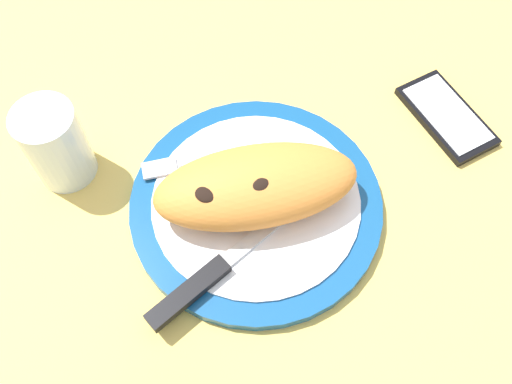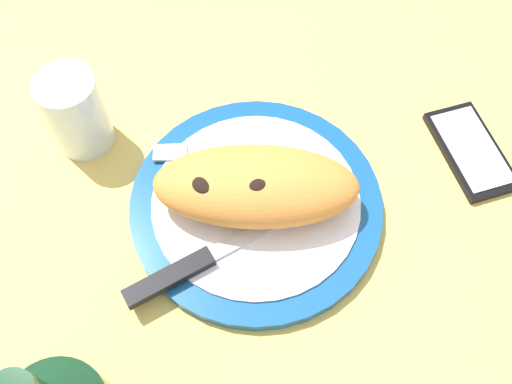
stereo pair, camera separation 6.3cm
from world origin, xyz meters
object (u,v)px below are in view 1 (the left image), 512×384
object	(u,v)px
calzone	(254,187)
fork	(202,160)
knife	(212,274)
smartphone	(446,116)
plate	(256,205)
water_glass	(57,148)

from	to	relation	value
calzone	fork	xyz separation A→B (cm)	(3.53, -7.45, -3.15)
calzone	knife	size ratio (longest dim) A/B	1.05
calzone	smartphone	world-z (taller)	calzone
plate	water_glass	bearing A→B (deg)	-35.84
knife	water_glass	world-z (taller)	water_glass
knife	calzone	bearing A→B (deg)	-138.90
calzone	water_glass	bearing A→B (deg)	-36.44
knife	fork	bearing A→B (deg)	-105.42
fork	smartphone	distance (cm)	31.27
knife	smartphone	world-z (taller)	knife
fork	water_glass	xyz separation A→B (cm)	(14.95, -6.19, 2.52)
calzone	water_glass	xyz separation A→B (cm)	(18.48, -13.65, -0.63)
calzone	plate	bearing A→B (deg)	-164.97
plate	calzone	world-z (taller)	calzone
fork	knife	size ratio (longest dim) A/B	0.76
fork	smartphone	size ratio (longest dim) A/B	1.27
smartphone	water_glass	world-z (taller)	water_glass
knife	smartphone	distance (cm)	35.92
calzone	smartphone	size ratio (longest dim) A/B	1.75
calzone	water_glass	distance (cm)	22.98
plate	smartphone	world-z (taller)	plate
smartphone	water_glass	size ratio (longest dim) A/B	1.31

